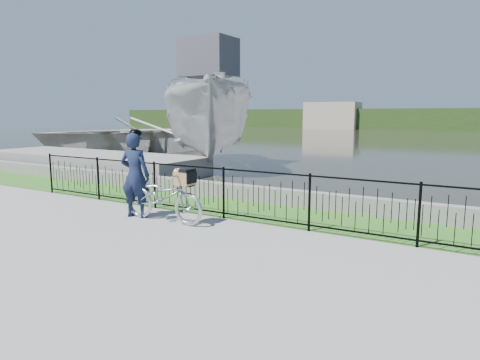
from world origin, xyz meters
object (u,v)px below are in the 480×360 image
Objects in this scene: dock at (90,162)px; boat_near at (209,122)px; bicycle_rig at (164,196)px; cyclist at (135,174)px; boat_far at (126,135)px.

boat_near is (3.24, 3.75, 1.59)m from dock.
cyclist reaches higher than bicycle_rig.
boat_far is (-11.86, 11.26, 0.09)m from cyclist.
cyclist reaches higher than dock.
boat_far is (-12.67, 11.25, 0.50)m from bicycle_rig.
dock is at bearing 146.54° from cyclist.
cyclist is at bearing -179.27° from bicycle_rig.
boat_near is at bearing 119.47° from bicycle_rig.
dock is 4.89× the size of bicycle_rig.
bicycle_rig is 9.90m from boat_near.
bicycle_rig is 1.05× the size of cyclist.
cyclist is 0.20× the size of boat_near.
boat_far is at bearing 138.39° from bicycle_rig.
dock is 5.20m from boat_near.
cyclist is 16.35m from boat_far.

